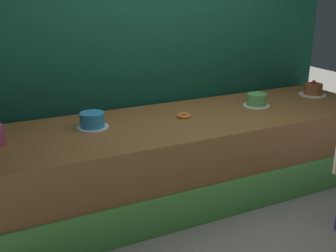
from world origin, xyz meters
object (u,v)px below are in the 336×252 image
object	(u,v)px
cake_center	(257,100)
cake_right	(313,90)
donut	(184,116)
cake_left	(92,121)

from	to	relation	value
cake_center	cake_right	size ratio (longest dim) A/B	0.90
donut	cake_left	distance (m)	0.84
donut	cake_right	bearing A→B (deg)	3.34
donut	cake_center	bearing A→B (deg)	1.06
cake_left	cake_center	distance (m)	1.66
cake_right	cake_left	bearing A→B (deg)	-179.60
cake_center	cake_right	distance (m)	0.84
cake_left	cake_center	size ratio (longest dim) A/B	1.02
donut	cake_center	distance (m)	0.83
cake_center	donut	bearing A→B (deg)	-178.94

